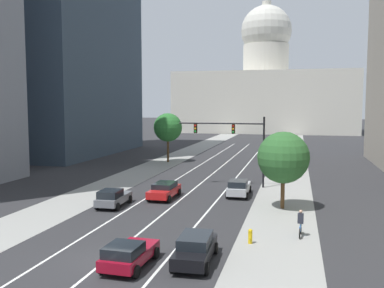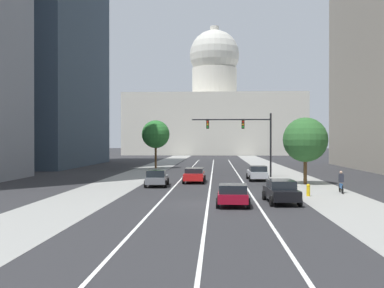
% 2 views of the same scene
% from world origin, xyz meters
% --- Properties ---
extents(ground_plane, '(400.00, 400.00, 0.00)m').
position_xyz_m(ground_plane, '(0.00, 40.00, 0.00)').
color(ground_plane, '#2B2B2D').
extents(sidewalk_left, '(5.04, 130.00, 0.01)m').
position_xyz_m(sidewalk_left, '(-8.86, 35.00, 0.01)').
color(sidewalk_left, gray).
rests_on(sidewalk_left, ground).
extents(sidewalk_right, '(5.04, 130.00, 0.01)m').
position_xyz_m(sidewalk_right, '(8.86, 35.00, 0.01)').
color(sidewalk_right, gray).
rests_on(sidewalk_right, ground).
extents(lane_stripe_left, '(0.16, 90.00, 0.01)m').
position_xyz_m(lane_stripe_left, '(-3.17, 25.00, 0.01)').
color(lane_stripe_left, white).
rests_on(lane_stripe_left, ground).
extents(lane_stripe_center, '(0.16, 90.00, 0.01)m').
position_xyz_m(lane_stripe_center, '(0.00, 25.00, 0.01)').
color(lane_stripe_center, white).
rests_on(lane_stripe_center, ground).
extents(lane_stripe_right, '(0.16, 90.00, 0.01)m').
position_xyz_m(lane_stripe_right, '(3.17, 25.00, 0.01)').
color(lane_stripe_right, white).
rests_on(lane_stripe_right, ground).
extents(office_tower_far_left, '(15.71, 30.53, 47.67)m').
position_xyz_m(office_tower_far_left, '(-28.13, 45.88, 23.87)').
color(office_tower_far_left, '#334251').
rests_on(office_tower_far_left, ground).
extents(capitol_building, '(53.12, 26.33, 39.62)m').
position_xyz_m(capitol_building, '(0.00, 113.83, 12.32)').
color(capitol_building, beige).
rests_on(capitol_building, ground).
extents(car_gray, '(2.09, 4.29, 1.49)m').
position_xyz_m(car_gray, '(-4.75, 11.58, 0.76)').
color(car_gray, slate).
rests_on(car_gray, ground).
extents(car_red, '(2.13, 4.59, 1.41)m').
position_xyz_m(car_red, '(-1.58, 15.63, 0.76)').
color(car_red, red).
rests_on(car_red, ground).
extents(car_crimson, '(2.14, 4.08, 1.40)m').
position_xyz_m(car_crimson, '(1.58, -0.46, 0.73)').
color(car_crimson, maroon).
rests_on(car_crimson, ground).
extents(car_silver, '(2.03, 4.65, 1.54)m').
position_xyz_m(car_silver, '(4.76, 18.28, 0.79)').
color(car_silver, '#B2B5BA').
rests_on(car_silver, ground).
extents(car_black, '(2.11, 4.64, 1.50)m').
position_xyz_m(car_black, '(4.76, 1.07, 0.79)').
color(car_black, black).
rests_on(car_black, ground).
extents(traffic_signal_mast, '(8.93, 0.39, 7.18)m').
position_xyz_m(traffic_signal_mast, '(3.87, 22.80, 5.08)').
color(traffic_signal_mast, black).
rests_on(traffic_signal_mast, ground).
extents(fire_hydrant, '(0.26, 0.35, 0.91)m').
position_xyz_m(fire_hydrant, '(7.27, 4.89, 0.46)').
color(fire_hydrant, yellow).
rests_on(fire_hydrant, ground).
extents(cyclist, '(0.38, 1.70, 1.72)m').
position_xyz_m(cyclist, '(10.22, 7.10, 0.85)').
color(cyclist, black).
rests_on(cyclist, ground).
extents(street_tree_mid_left, '(4.16, 4.16, 7.16)m').
position_xyz_m(street_tree_mid_left, '(-8.47, 39.11, 5.06)').
color(street_tree_mid_left, '#51381E').
rests_on(street_tree_mid_left, ground).
extents(street_tree_far_right, '(4.17, 4.17, 6.26)m').
position_xyz_m(street_tree_far_right, '(8.85, 14.34, 4.16)').
color(street_tree_far_right, '#51381E').
rests_on(street_tree_far_right, ground).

